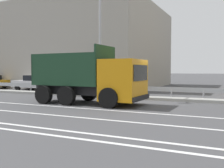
{
  "coord_description": "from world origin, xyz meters",
  "views": [
    {
      "loc": [
        4.95,
        -14.19,
        1.89
      ],
      "look_at": [
        -2.05,
        0.54,
        1.05
      ],
      "focal_mm": 42.0,
      "sensor_mm": 36.0,
      "label": 1
    }
  ],
  "objects_px": {
    "dump_truck": "(101,82)",
    "parked_car_2": "(36,83)",
    "street_lamp_1": "(99,27)",
    "median_road_sign": "(63,77)",
    "parked_car_3": "(86,84)"
  },
  "relations": [
    {
      "from": "street_lamp_1",
      "to": "parked_car_2",
      "type": "height_order",
      "value": "street_lamp_1"
    },
    {
      "from": "street_lamp_1",
      "to": "parked_car_2",
      "type": "xyz_separation_m",
      "value": [
        -8.31,
        2.79,
        -4.24
      ]
    },
    {
      "from": "street_lamp_1",
      "to": "parked_car_2",
      "type": "distance_m",
      "value": 9.74
    },
    {
      "from": "parked_car_2",
      "to": "parked_car_3",
      "type": "relative_size",
      "value": 1.1
    },
    {
      "from": "dump_truck",
      "to": "parked_car_3",
      "type": "bearing_deg",
      "value": -142.93
    },
    {
      "from": "median_road_sign",
      "to": "parked_car_2",
      "type": "distance_m",
      "value": 5.87
    },
    {
      "from": "street_lamp_1",
      "to": "median_road_sign",
      "type": "bearing_deg",
      "value": -179.64
    },
    {
      "from": "dump_truck",
      "to": "parked_car_2",
      "type": "xyz_separation_m",
      "value": [
        -10.35,
        6.44,
        -0.52
      ]
    },
    {
      "from": "parked_car_2",
      "to": "median_road_sign",
      "type": "bearing_deg",
      "value": -115.44
    },
    {
      "from": "dump_truck",
      "to": "street_lamp_1",
      "type": "relative_size",
      "value": 0.73
    },
    {
      "from": "median_road_sign",
      "to": "parked_car_3",
      "type": "xyz_separation_m",
      "value": [
        0.35,
        2.96,
        -0.71
      ]
    },
    {
      "from": "dump_truck",
      "to": "parked_car_3",
      "type": "xyz_separation_m",
      "value": [
        -4.89,
        6.59,
        -0.57
      ]
    },
    {
      "from": "median_road_sign",
      "to": "street_lamp_1",
      "type": "distance_m",
      "value": 4.79
    },
    {
      "from": "street_lamp_1",
      "to": "dump_truck",
      "type": "bearing_deg",
      "value": -60.83
    },
    {
      "from": "dump_truck",
      "to": "street_lamp_1",
      "type": "distance_m",
      "value": 5.59
    }
  ]
}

